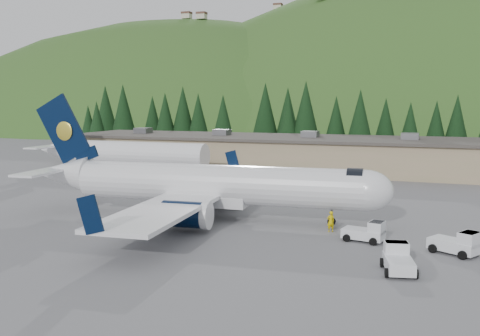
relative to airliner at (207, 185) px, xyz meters
name	(u,v)px	position (x,y,z in m)	size (l,w,h in m)	color
ground	(218,219)	(1.01, 0.08, -3.07)	(600.00, 600.00, 0.00)	slate
airliner	(207,185)	(0.00, 0.00, 0.00)	(34.71, 32.58, 11.52)	white
second_airliner	(118,153)	(-23.91, 22.08, 0.26)	(27.50, 11.00, 10.05)	white
baggage_tug_a	(367,232)	(14.95, -3.48, -2.33)	(3.34, 2.34, 1.66)	silver
baggage_tug_b	(458,244)	(21.42, -4.88, -2.27)	(3.71, 3.16, 1.77)	silver
baggage_tug_c	(398,259)	(17.69, -10.17, -2.30)	(2.52, 3.50, 1.72)	silver
terminal_building	(279,152)	(-4.00, 38.08, -0.45)	(71.00, 17.00, 6.10)	#968A64
ramp_worker	(331,222)	(11.74, -1.36, -2.19)	(0.64, 0.42, 1.75)	#DFC003
tree_line	(289,118)	(-8.52, 60.86, 4.30)	(113.11, 18.46, 13.92)	black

